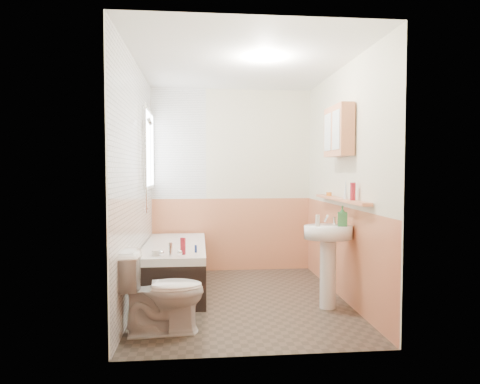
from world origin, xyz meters
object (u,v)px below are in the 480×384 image
at_px(bathtub, 175,266).
at_px(medicine_cabinet, 338,131).
at_px(toilet, 162,292).
at_px(sink, 328,249).
at_px(pine_shelf, 340,199).

height_order(bathtub, medicine_cabinet, medicine_cabinet).
xyz_separation_m(toilet, sink, (1.60, 0.51, 0.24)).
distance_m(bathtub, medicine_cabinet, 2.39).
xyz_separation_m(bathtub, sink, (1.57, -0.83, 0.32)).
relative_size(sink, medicine_cabinet, 1.61).
bearing_deg(medicine_cabinet, bathtub, 161.31).
distance_m(bathtub, sink, 1.80).
relative_size(toilet, sink, 0.76).
relative_size(sink, pine_shelf, 0.63).
bearing_deg(toilet, medicine_cabinet, -71.54).
relative_size(bathtub, pine_shelf, 1.13).
height_order(toilet, pine_shelf, pine_shelf).
relative_size(pine_shelf, medicine_cabinet, 2.56).
xyz_separation_m(sink, medicine_cabinet, (0.17, 0.24, 1.20)).
bearing_deg(toilet, pine_shelf, -71.88).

